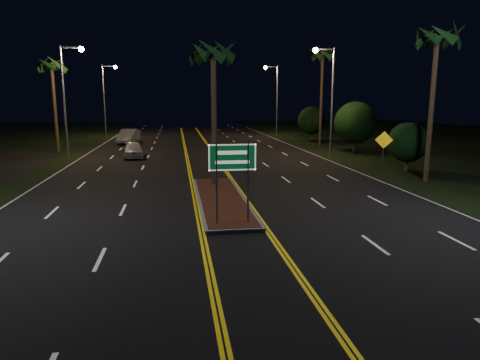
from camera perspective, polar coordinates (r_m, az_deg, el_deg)
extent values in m
plane|color=black|center=(14.01, 0.52, -9.52)|extent=(120.00, 120.00, 0.00)
cube|color=gray|center=(20.65, -2.52, -2.63)|extent=(2.25, 10.25, 0.15)
cube|color=#592819|center=(20.63, -2.52, -2.40)|extent=(2.00, 10.00, 0.02)
cylinder|color=gray|center=(16.15, -3.13, -0.34)|extent=(0.08, 0.08, 3.20)
cylinder|color=gray|center=(16.30, 1.08, -0.22)|extent=(0.08, 0.08, 3.20)
cube|color=#07471E|center=(16.06, -1.03, 3.05)|extent=(1.80, 0.04, 1.00)
cube|color=white|center=(16.03, -1.02, 3.04)|extent=(1.80, 0.01, 1.00)
cylinder|color=gray|center=(38.05, -22.39, 9.45)|extent=(0.18, 0.18, 9.00)
cube|color=gray|center=(38.07, -21.66, 16.08)|extent=(1.60, 0.12, 0.12)
sphere|color=#FFBC72|center=(37.90, -20.42, 16.03)|extent=(0.44, 0.44, 0.44)
cylinder|color=gray|center=(57.68, -17.67, 9.94)|extent=(0.18, 0.18, 9.00)
cube|color=gray|center=(57.69, -17.11, 14.30)|extent=(1.60, 0.12, 0.12)
sphere|color=#FFBC72|center=(57.58, -16.30, 14.25)|extent=(0.44, 0.44, 0.44)
cylinder|color=gray|center=(37.34, 12.18, 10.00)|extent=(0.18, 0.18, 9.00)
cube|color=gray|center=(37.28, 11.26, 16.74)|extent=(1.60, 0.12, 0.12)
sphere|color=#FFBC72|center=(37.01, 10.03, 16.67)|extent=(0.44, 0.44, 0.44)
cylinder|color=gray|center=(56.51, 4.97, 10.39)|extent=(0.18, 0.18, 9.00)
cube|color=gray|center=(56.47, 4.22, 14.82)|extent=(1.60, 0.12, 0.12)
sphere|color=#FFBC72|center=(56.29, 3.40, 14.74)|extent=(0.44, 0.44, 0.44)
cylinder|color=#382819|center=(23.60, -3.49, 8.07)|extent=(0.28, 0.28, 7.50)
cylinder|color=#382819|center=(42.37, -23.45, 8.75)|extent=(0.28, 0.28, 8.00)
cylinder|color=#382819|center=(27.21, 24.16, 8.57)|extent=(0.28, 0.28, 8.50)
cylinder|color=#382819|center=(45.48, 10.78, 10.47)|extent=(0.28, 0.28, 9.50)
cylinder|color=#382819|center=(31.46, 21.29, 1.99)|extent=(0.24, 0.24, 0.90)
sphere|color=black|center=(31.28, 21.47, 4.71)|extent=(2.70, 2.70, 2.70)
cylinder|color=#382819|center=(40.54, 14.96, 4.44)|extent=(0.24, 0.24, 1.26)
sphere|color=black|center=(40.37, 15.10, 7.40)|extent=(3.78, 3.78, 3.78)
cylinder|color=#382819|center=(51.66, 9.48, 5.85)|extent=(0.24, 0.24, 1.08)
sphere|color=black|center=(51.54, 9.54, 7.85)|extent=(3.24, 3.24, 3.24)
imported|color=#B8B8BE|center=(36.87, -14.07, 4.13)|extent=(2.48, 4.91, 1.58)
imported|color=#B4B8BF|center=(49.22, -14.64, 5.83)|extent=(3.08, 5.65, 1.79)
cylinder|color=gray|center=(30.20, 18.52, 3.25)|extent=(0.07, 0.07, 2.38)
cube|color=yellow|center=(30.08, 18.65, 5.09)|extent=(1.08, 0.44, 1.15)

